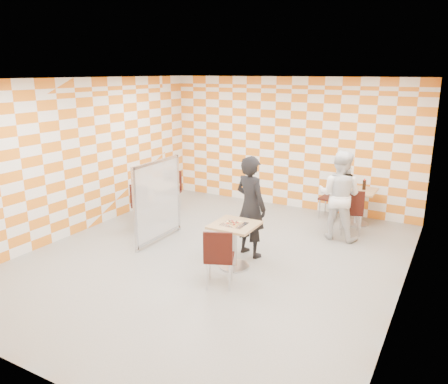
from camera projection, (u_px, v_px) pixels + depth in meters
name	position (u px, v px, depth m)	size (l,w,h in m)	color
room_shell	(229.00, 167.00, 7.58)	(7.00, 7.00, 7.00)	gray
main_table	(235.00, 238.00, 7.06)	(0.70, 0.70, 0.75)	tan
second_table	(357.00, 201.00, 9.07)	(0.70, 0.70, 0.75)	tan
empty_table	(158.00, 196.00, 9.44)	(0.70, 0.70, 0.75)	tan
chair_main_front	(219.00, 254.00, 6.34)	(0.56, 0.56, 0.92)	black
chair_second_front	(352.00, 208.00, 8.46)	(0.53, 0.54, 0.92)	black
chair_second_side	(335.00, 195.00, 9.39)	(0.47, 0.46, 0.92)	black
chair_empty_near	(143.00, 202.00, 8.84)	(0.46, 0.47, 0.92)	black
chair_empty_far	(171.00, 188.00, 9.96)	(0.50, 0.51, 0.92)	black
partition	(158.00, 200.00, 8.12)	(0.08, 1.38, 1.55)	white
man_dark	(251.00, 207.00, 7.45)	(0.64, 0.42, 1.76)	black
man_white	(339.00, 195.00, 8.23)	(0.83, 0.65, 1.71)	white
pizza_on_foil	(234.00, 223.00, 6.98)	(0.40, 0.40, 0.04)	silver
sport_bottle	(352.00, 184.00, 9.11)	(0.06, 0.06, 0.20)	white
soda_bottle	(364.00, 185.00, 8.99)	(0.07, 0.07, 0.23)	black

